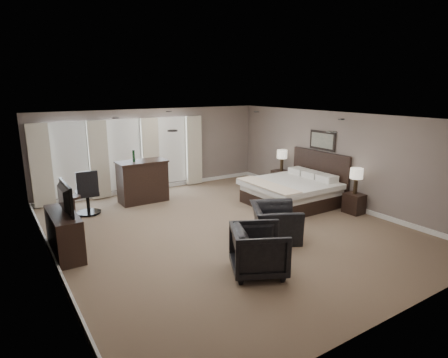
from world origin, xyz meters
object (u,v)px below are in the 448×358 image
dresser (64,234)px  desk_chair (87,192)px  lamp_far (282,160)px  armchair_far (259,248)px  bar_stool_right (152,183)px  bar_stool_left (75,210)px  bar_counter (143,181)px  tv (62,210)px  lamp_near (356,181)px  bed (292,180)px  armchair_near (275,216)px  nightstand_near (354,203)px  nightstand_far (281,180)px

dresser → desk_chair: bearing=66.7°
lamp_far → armchair_far: bearing=-135.1°
armchair_far → bar_stool_right: (0.25, 5.60, -0.06)m
dresser → bar_stool_left: (0.52, 1.63, -0.07)m
armchair_far → desk_chair: (-1.78, 4.99, 0.12)m
bar_stool_right → bar_counter: bearing=-140.1°
tv → bar_stool_left: size_ratio=1.45×
lamp_near → desk_chair: bearing=147.8°
lamp_near → dresser: 7.09m
bed → dresser: size_ratio=1.51×
armchair_near → bar_stool_left: bearing=75.8°
dresser → tv: size_ratio=1.42×
nightstand_near → desk_chair: size_ratio=0.44×
lamp_far → tv: lamp_far is taller
armchair_far → armchair_near: bearing=-23.3°
bed → bar_stool_left: 5.76m
bed → bar_stool_right: bearing=136.1°
tv → armchair_far: bearing=-134.6°
nightstand_far → armchair_near: size_ratio=0.53×
lamp_near → armchair_far: bearing=-163.3°
bar_stool_right → desk_chair: size_ratio=0.69×
bar_stool_right → tv: bearing=-136.3°
nightstand_near → bar_stool_right: size_ratio=0.63×
bar_counter → bar_stool_left: bearing=-156.4°
lamp_far → tv: size_ratio=0.66×
lamp_near → bar_stool_left: (-6.40, 3.10, -0.51)m
armchair_near → bar_counter: (-1.46, 4.17, 0.11)m
nightstand_near → bar_stool_left: 7.11m
bar_stool_right → lamp_near: bearing=-48.1°
lamp_near → armchair_far: (-4.16, -1.25, -0.39)m
lamp_near → tv: 7.07m
bar_stool_right → desk_chair: 2.13m
bed → bar_stool_right: 4.20m
armchair_near → bar_stool_right: bearing=41.4°
nightstand_near → bar_stool_left: bar_stool_left is taller
nightstand_near → bar_stool_left: bearing=154.2°
dresser → armchair_far: armchair_far is taller
armchair_near → tv: bearing=96.5°
dresser → armchair_far: 3.87m
armchair_far → bar_stool_right: 5.61m
lamp_near → bar_stool_right: 5.87m
armchair_far → nightstand_far: bearing=-18.4°
bar_stool_left → desk_chair: size_ratio=0.60×
nightstand_near → tv: tv is taller
lamp_far → bar_stool_right: 4.20m
armchair_far → tv: bearing=72.1°
nightstand_far → dresser: size_ratio=0.41×
nightstand_far → dresser: (-6.92, -1.43, 0.13)m
bed → desk_chair: bed is taller
lamp_far → desk_chair: 6.01m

